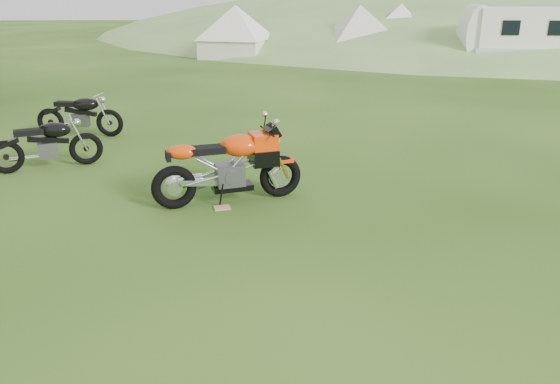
{
  "coord_description": "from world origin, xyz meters",
  "views": [
    {
      "loc": [
        -0.17,
        -5.99,
        3.03
      ],
      "look_at": [
        0.13,
        0.4,
        0.67
      ],
      "focal_mm": 35.0,
      "sensor_mm": 36.0,
      "label": 1
    }
  ],
  "objects_px": {
    "vintage_moto_a": "(46,143)",
    "vintage_moto_d": "(79,114)",
    "caravan": "(527,38)",
    "plywood_board": "(222,208)",
    "tent_right": "(400,29)",
    "tent_mid": "(359,31)",
    "sport_motorcycle": "(228,161)",
    "tent_left": "(236,31)"
  },
  "relations": [
    {
      "from": "tent_right",
      "to": "tent_mid",
      "type": "bearing_deg",
      "value": -132.06
    },
    {
      "from": "tent_left",
      "to": "caravan",
      "type": "distance_m",
      "value": 12.96
    },
    {
      "from": "vintage_moto_a",
      "to": "tent_right",
      "type": "bearing_deg",
      "value": 37.67
    },
    {
      "from": "vintage_moto_a",
      "to": "caravan",
      "type": "relative_size",
      "value": 0.35
    },
    {
      "from": "sport_motorcycle",
      "to": "tent_right",
      "type": "height_order",
      "value": "tent_right"
    },
    {
      "from": "vintage_moto_d",
      "to": "tent_left",
      "type": "distance_m",
      "value": 15.67
    },
    {
      "from": "sport_motorcycle",
      "to": "plywood_board",
      "type": "relative_size",
      "value": 9.28
    },
    {
      "from": "tent_right",
      "to": "caravan",
      "type": "xyz_separation_m",
      "value": [
        3.93,
        -5.34,
        -0.02
      ]
    },
    {
      "from": "vintage_moto_d",
      "to": "caravan",
      "type": "bearing_deg",
      "value": 43.18
    },
    {
      "from": "tent_right",
      "to": "caravan",
      "type": "distance_m",
      "value": 6.63
    },
    {
      "from": "vintage_moto_a",
      "to": "tent_mid",
      "type": "distance_m",
      "value": 19.43
    },
    {
      "from": "vintage_moto_d",
      "to": "caravan",
      "type": "distance_m",
      "value": 18.64
    },
    {
      "from": "sport_motorcycle",
      "to": "vintage_moto_d",
      "type": "distance_m",
      "value": 5.48
    },
    {
      "from": "tent_left",
      "to": "vintage_moto_d",
      "type": "bearing_deg",
      "value": -82.78
    },
    {
      "from": "plywood_board",
      "to": "vintage_moto_a",
      "type": "bearing_deg",
      "value": 147.26
    },
    {
      "from": "plywood_board",
      "to": "tent_left",
      "type": "height_order",
      "value": "tent_left"
    },
    {
      "from": "sport_motorcycle",
      "to": "vintage_moto_a",
      "type": "distance_m",
      "value": 3.81
    },
    {
      "from": "vintage_moto_d",
      "to": "tent_mid",
      "type": "relative_size",
      "value": 0.65
    },
    {
      "from": "sport_motorcycle",
      "to": "tent_right",
      "type": "bearing_deg",
      "value": 53.49
    },
    {
      "from": "sport_motorcycle",
      "to": "caravan",
      "type": "distance_m",
      "value": 19.07
    },
    {
      "from": "vintage_moto_d",
      "to": "tent_left",
      "type": "relative_size",
      "value": 0.65
    },
    {
      "from": "vintage_moto_a",
      "to": "tent_right",
      "type": "height_order",
      "value": "tent_right"
    },
    {
      "from": "plywood_board",
      "to": "caravan",
      "type": "bearing_deg",
      "value": 52.28
    },
    {
      "from": "vintage_moto_d",
      "to": "tent_mid",
      "type": "distance_m",
      "value": 17.37
    },
    {
      "from": "tent_left",
      "to": "tent_mid",
      "type": "xyz_separation_m",
      "value": [
        5.9,
        -0.48,
        0.0
      ]
    },
    {
      "from": "tent_right",
      "to": "sport_motorcycle",
      "type": "bearing_deg",
      "value": -91.61
    },
    {
      "from": "caravan",
      "to": "tent_right",
      "type": "bearing_deg",
      "value": 134.81
    },
    {
      "from": "sport_motorcycle",
      "to": "tent_mid",
      "type": "bearing_deg",
      "value": 58.39
    },
    {
      "from": "vintage_moto_a",
      "to": "tent_mid",
      "type": "relative_size",
      "value": 0.64
    },
    {
      "from": "tent_left",
      "to": "vintage_moto_a",
      "type": "bearing_deg",
      "value": -80.9
    },
    {
      "from": "plywood_board",
      "to": "tent_right",
      "type": "bearing_deg",
      "value": 69.07
    },
    {
      "from": "sport_motorcycle",
      "to": "plywood_board",
      "type": "distance_m",
      "value": 0.7
    },
    {
      "from": "tent_mid",
      "to": "tent_right",
      "type": "height_order",
      "value": "tent_right"
    },
    {
      "from": "sport_motorcycle",
      "to": "caravan",
      "type": "bearing_deg",
      "value": 36.47
    },
    {
      "from": "vintage_moto_a",
      "to": "sport_motorcycle",
      "type": "bearing_deg",
      "value": -50.07
    },
    {
      "from": "tent_mid",
      "to": "tent_right",
      "type": "xyz_separation_m",
      "value": [
        2.3,
        1.25,
        0.01
      ]
    },
    {
      "from": "sport_motorcycle",
      "to": "vintage_moto_a",
      "type": "relative_size",
      "value": 1.17
    },
    {
      "from": "tent_mid",
      "to": "tent_left",
      "type": "bearing_deg",
      "value": 168.18
    },
    {
      "from": "sport_motorcycle",
      "to": "plywood_board",
      "type": "height_order",
      "value": "sport_motorcycle"
    },
    {
      "from": "plywood_board",
      "to": "vintage_moto_d",
      "type": "xyz_separation_m",
      "value": [
        -3.36,
        4.5,
        0.49
      ]
    },
    {
      "from": "vintage_moto_a",
      "to": "vintage_moto_d",
      "type": "bearing_deg",
      "value": 71.52
    },
    {
      "from": "caravan",
      "to": "sport_motorcycle",
      "type": "bearing_deg",
      "value": -119.52
    }
  ]
}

